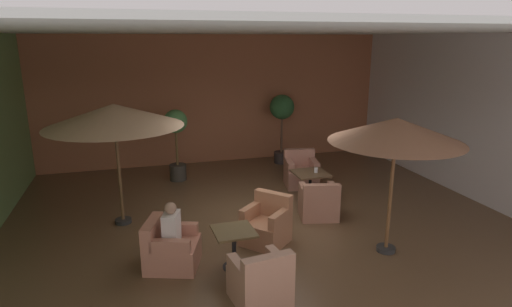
{
  "coord_description": "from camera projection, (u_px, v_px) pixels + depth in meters",
  "views": [
    {
      "loc": [
        -2.32,
        -7.5,
        3.55
      ],
      "look_at": [
        0.0,
        0.47,
        1.3
      ],
      "focal_mm": 29.92,
      "sensor_mm": 36.0,
      "label": 1
    }
  ],
  "objects": [
    {
      "name": "cafe_table_front_left",
      "position": [
        310.0,
        179.0,
        9.56
      ],
      "size": [
        0.75,
        0.75,
        0.65
      ],
      "color": "black",
      "rests_on": "ground_plane"
    },
    {
      "name": "iced_drink_cup",
      "position": [
        316.0,
        170.0,
        9.51
      ],
      "size": [
        0.08,
        0.08,
        0.11
      ],
      "primitive_type": "cylinder",
      "color": "white",
      "rests_on": "cafe_table_front_left"
    },
    {
      "name": "patio_umbrella_tall_red",
      "position": [
        396.0,
        131.0,
        6.8
      ],
      "size": [
        2.16,
        2.16,
        2.33
      ],
      "color": "#2D2D2D",
      "rests_on": "ground_plane"
    },
    {
      "name": "wall_back_brick",
      "position": [
        216.0,
        100.0,
        12.31
      ],
      "size": [
        10.07,
        0.08,
        3.66
      ],
      "primitive_type": "cube",
      "color": "#A86242",
      "rests_on": "ground_plane"
    },
    {
      "name": "armchair_front_left_east",
      "position": [
        301.0,
        173.0,
        10.55
      ],
      "size": [
        0.89,
        0.88,
        0.87
      ],
      "color": "#B57662",
      "rests_on": "ground_plane"
    },
    {
      "name": "potted_tree_left_corner",
      "position": [
        282.0,
        114.0,
        12.2
      ],
      "size": [
        0.71,
        0.71,
        2.01
      ],
      "color": "#372F2F",
      "rests_on": "ground_plane"
    },
    {
      "name": "armchair_front_right_north",
      "position": [
        267.0,
        226.0,
        7.59
      ],
      "size": [
        1.02,
        1.01,
        0.87
      ],
      "color": "#BB7A56",
      "rests_on": "ground_plane"
    },
    {
      "name": "armchair_front_left_north",
      "position": [
        319.0,
        203.0,
        8.66
      ],
      "size": [
        0.88,
        0.85,
        0.79
      ],
      "color": "tan",
      "rests_on": "ground_plane"
    },
    {
      "name": "wall_right_plain",
      "position": [
        480.0,
        119.0,
        9.37
      ],
      "size": [
        0.08,
        9.34,
        3.66
      ],
      "primitive_type": "cube",
      "color": "silver",
      "rests_on": "ground_plane"
    },
    {
      "name": "patio_umbrella_center_beige",
      "position": [
        114.0,
        116.0,
        7.91
      ],
      "size": [
        2.56,
        2.56,
        2.38
      ],
      "color": "#2D2D2D",
      "rests_on": "ground_plane"
    },
    {
      "name": "potted_tree_mid_left",
      "position": [
        176.0,
        135.0,
        10.74
      ],
      "size": [
        0.59,
        0.59,
        1.84
      ],
      "color": "#36312B",
      "rests_on": "ground_plane"
    },
    {
      "name": "cafe_table_front_right",
      "position": [
        234.0,
        240.0,
        6.7
      ],
      "size": [
        0.66,
        0.66,
        0.65
      ],
      "color": "black",
      "rests_on": "ground_plane"
    },
    {
      "name": "patron_blue_shirt",
      "position": [
        171.0,
        225.0,
        6.69
      ],
      "size": [
        0.33,
        0.43,
        0.68
      ],
      "color": "silver",
      "rests_on": "ground_plane"
    },
    {
      "name": "ceiling_slab",
      "position": [
        263.0,
        30.0,
        7.54
      ],
      "size": [
        10.07,
        9.34,
        0.06
      ],
      "primitive_type": "cube",
      "color": "silver",
      "rests_on": "wall_back_brick"
    },
    {
      "name": "ground_plane",
      "position": [
        263.0,
        223.0,
        8.5
      ],
      "size": [
        10.07,
        9.34,
        0.02
      ],
      "primitive_type": "cube",
      "color": "brown"
    },
    {
      "name": "armchair_front_right_south",
      "position": [
        261.0,
        282.0,
        5.85
      ],
      "size": [
        0.81,
        0.81,
        0.83
      ],
      "color": "tan",
      "rests_on": "ground_plane"
    },
    {
      "name": "armchair_front_right_east",
      "position": [
        170.0,
        249.0,
        6.8
      ],
      "size": [
        1.0,
        0.97,
        0.78
      ],
      "color": "#BC765D",
      "rests_on": "ground_plane"
    }
  ]
}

